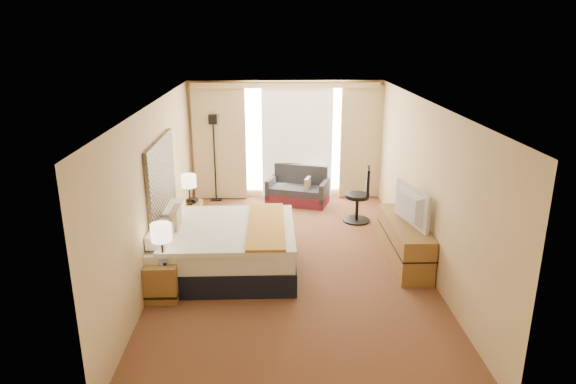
{
  "coord_description": "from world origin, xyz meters",
  "views": [
    {
      "loc": [
        -0.33,
        -7.63,
        3.67
      ],
      "look_at": [
        -0.05,
        0.4,
        1.09
      ],
      "focal_mm": 32.0,
      "sensor_mm": 36.0,
      "label": 1
    }
  ],
  "objects_px": {
    "desk_chair": "(360,198)",
    "bed": "(225,247)",
    "nightstand_left": "(163,280)",
    "loveseat": "(298,191)",
    "television": "(406,206)",
    "lamp_left": "(161,233)",
    "media_dresser": "(404,242)",
    "floor_lamp": "(214,140)",
    "nightstand_right": "(190,217)",
    "lamp_right": "(189,182)"
  },
  "relations": [
    {
      "from": "nightstand_right",
      "to": "floor_lamp",
      "type": "distance_m",
      "value": 2.16
    },
    {
      "from": "nightstand_left",
      "to": "floor_lamp",
      "type": "height_order",
      "value": "floor_lamp"
    },
    {
      "from": "nightstand_left",
      "to": "nightstand_right",
      "type": "height_order",
      "value": "same"
    },
    {
      "from": "media_dresser",
      "to": "television",
      "type": "relative_size",
      "value": 1.72
    },
    {
      "from": "nightstand_right",
      "to": "desk_chair",
      "type": "bearing_deg",
      "value": 7.04
    },
    {
      "from": "lamp_left",
      "to": "bed",
      "type": "bearing_deg",
      "value": 50.62
    },
    {
      "from": "media_dresser",
      "to": "loveseat",
      "type": "bearing_deg",
      "value": 117.33
    },
    {
      "from": "floor_lamp",
      "to": "television",
      "type": "relative_size",
      "value": 1.82
    },
    {
      "from": "desk_chair",
      "to": "lamp_right",
      "type": "distance_m",
      "value": 3.32
    },
    {
      "from": "nightstand_right",
      "to": "loveseat",
      "type": "bearing_deg",
      "value": 36.64
    },
    {
      "from": "television",
      "to": "lamp_right",
      "type": "bearing_deg",
      "value": 55.23
    },
    {
      "from": "desk_chair",
      "to": "lamp_right",
      "type": "xyz_separation_m",
      "value": [
        -3.25,
        -0.46,
        0.5
      ]
    },
    {
      "from": "bed",
      "to": "desk_chair",
      "type": "distance_m",
      "value": 3.21
    },
    {
      "from": "nightstand_left",
      "to": "lamp_right",
      "type": "bearing_deg",
      "value": 89.18
    },
    {
      "from": "nightstand_right",
      "to": "bed",
      "type": "bearing_deg",
      "value": -63.73
    },
    {
      "from": "nightstand_right",
      "to": "bed",
      "type": "relative_size",
      "value": 0.26
    },
    {
      "from": "television",
      "to": "desk_chair",
      "type": "bearing_deg",
      "value": -1.69
    },
    {
      "from": "lamp_left",
      "to": "television",
      "type": "height_order",
      "value": "television"
    },
    {
      "from": "loveseat",
      "to": "lamp_right",
      "type": "height_order",
      "value": "lamp_right"
    },
    {
      "from": "media_dresser",
      "to": "floor_lamp",
      "type": "relative_size",
      "value": 0.94
    },
    {
      "from": "floor_lamp",
      "to": "lamp_right",
      "type": "height_order",
      "value": "floor_lamp"
    },
    {
      "from": "media_dresser",
      "to": "nightstand_left",
      "type": "bearing_deg",
      "value": -164.16
    },
    {
      "from": "nightstand_right",
      "to": "television",
      "type": "xyz_separation_m",
      "value": [
        3.65,
        -1.56,
        0.73
      ]
    },
    {
      "from": "bed",
      "to": "lamp_right",
      "type": "relative_size",
      "value": 3.77
    },
    {
      "from": "desk_chair",
      "to": "lamp_right",
      "type": "relative_size",
      "value": 1.93
    },
    {
      "from": "bed",
      "to": "lamp_right",
      "type": "bearing_deg",
      "value": 115.97
    },
    {
      "from": "floor_lamp",
      "to": "lamp_left",
      "type": "relative_size",
      "value": 3.21
    },
    {
      "from": "nightstand_left",
      "to": "media_dresser",
      "type": "bearing_deg",
      "value": 15.84
    },
    {
      "from": "nightstand_right",
      "to": "television",
      "type": "distance_m",
      "value": 4.03
    },
    {
      "from": "lamp_right",
      "to": "television",
      "type": "relative_size",
      "value": 0.54
    },
    {
      "from": "nightstand_right",
      "to": "media_dresser",
      "type": "xyz_separation_m",
      "value": [
        3.7,
        -1.45,
        0.07
      ]
    },
    {
      "from": "lamp_right",
      "to": "loveseat",
      "type": "bearing_deg",
      "value": 37.95
    },
    {
      "from": "nightstand_left",
      "to": "loveseat",
      "type": "height_order",
      "value": "loveseat"
    },
    {
      "from": "nightstand_left",
      "to": "loveseat",
      "type": "bearing_deg",
      "value": 62.45
    },
    {
      "from": "nightstand_left",
      "to": "desk_chair",
      "type": "xyz_separation_m",
      "value": [
        3.29,
        2.91,
        0.22
      ]
    },
    {
      "from": "desk_chair",
      "to": "bed",
      "type": "bearing_deg",
      "value": -130.61
    },
    {
      "from": "floor_lamp",
      "to": "lamp_right",
      "type": "distance_m",
      "value": 1.95
    },
    {
      "from": "desk_chair",
      "to": "lamp_right",
      "type": "bearing_deg",
      "value": -162.14
    },
    {
      "from": "media_dresser",
      "to": "bed",
      "type": "relative_size",
      "value": 0.84
    },
    {
      "from": "nightstand_left",
      "to": "lamp_right",
      "type": "relative_size",
      "value": 0.96
    },
    {
      "from": "television",
      "to": "lamp_left",
      "type": "bearing_deg",
      "value": 93.59
    },
    {
      "from": "desk_chair",
      "to": "television",
      "type": "relative_size",
      "value": 1.05
    },
    {
      "from": "lamp_right",
      "to": "bed",
      "type": "bearing_deg",
      "value": -64.03
    },
    {
      "from": "bed",
      "to": "desk_chair",
      "type": "relative_size",
      "value": 1.95
    },
    {
      "from": "nightstand_left",
      "to": "loveseat",
      "type": "relative_size",
      "value": 0.38
    },
    {
      "from": "nightstand_left",
      "to": "floor_lamp",
      "type": "distance_m",
      "value": 4.49
    },
    {
      "from": "loveseat",
      "to": "desk_chair",
      "type": "xyz_separation_m",
      "value": [
        1.16,
        -1.18,
        0.22
      ]
    },
    {
      "from": "media_dresser",
      "to": "bed",
      "type": "distance_m",
      "value": 2.9
    },
    {
      "from": "bed",
      "to": "lamp_left",
      "type": "height_order",
      "value": "lamp_left"
    },
    {
      "from": "loveseat",
      "to": "lamp_left",
      "type": "height_order",
      "value": "lamp_left"
    }
  ]
}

